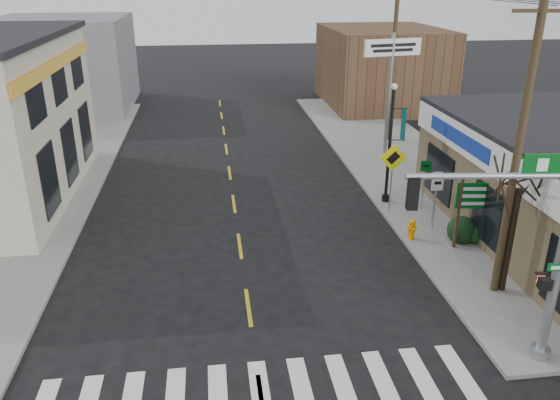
{
  "coord_description": "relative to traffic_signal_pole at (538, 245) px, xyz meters",
  "views": [
    {
      "loc": [
        -0.88,
        -9.78,
        9.18
      ],
      "look_at": [
        1.15,
        5.46,
        2.8
      ],
      "focal_mm": 35.0,
      "sensor_mm": 36.0,
      "label": 1
    }
  ],
  "objects": [
    {
      "name": "sidewalk_right",
      "position": [
        2.44,
        12.39,
        -3.31
      ],
      "size": [
        6.0,
        38.0,
        0.13
      ],
      "primitive_type": "cube",
      "color": "slate",
      "rests_on": "ground"
    },
    {
      "name": "sidewalk_left",
      "position": [
        -15.56,
        12.39,
        -3.31
      ],
      "size": [
        6.0,
        38.0,
        0.13
      ],
      "primitive_type": "cube",
      "color": "slate",
      "rests_on": "ground"
    },
    {
      "name": "center_line",
      "position": [
        -6.56,
        7.39,
        -3.37
      ],
      "size": [
        0.12,
        56.0,
        0.01
      ],
      "primitive_type": "cube",
      "color": "gold",
      "rests_on": "ground"
    },
    {
      "name": "crosswalk",
      "position": [
        -6.56,
        -0.21,
        -3.37
      ],
      "size": [
        11.0,
        2.2,
        0.01
      ],
      "primitive_type": "cube",
      "color": "silver",
      "rests_on": "ground"
    },
    {
      "name": "bldg_distant_right",
      "position": [
        5.44,
        29.39,
        -0.57
      ],
      "size": [
        8.0,
        10.0,
        5.6
      ],
      "primitive_type": "cube",
      "color": "#503724",
      "rests_on": "ground"
    },
    {
      "name": "bldg_distant_left",
      "position": [
        -17.56,
        31.39,
        -0.17
      ],
      "size": [
        9.0,
        10.0,
        6.4
      ],
      "primitive_type": "cube",
      "color": "slate",
      "rests_on": "ground"
    },
    {
      "name": "traffic_signal_pole",
      "position": [
        0.0,
        0.0,
        0.0
      ],
      "size": [
        4.28,
        0.36,
        5.43
      ],
      "rotation": [
        0.0,
        0.0,
        -0.12
      ],
      "color": "gray",
      "rests_on": "sidewalk_right"
    },
    {
      "name": "guide_sign",
      "position": [
        1.64,
        6.02,
        -1.53
      ],
      "size": [
        1.51,
        0.13,
        2.63
      ],
      "rotation": [
        0.0,
        0.0,
        -0.13
      ],
      "color": "#40321D",
      "rests_on": "sidewalk_right"
    },
    {
      "name": "fire_hydrant",
      "position": [
        -0.26,
        6.88,
        -2.82
      ],
      "size": [
        0.24,
        0.24,
        0.78
      ],
      "rotation": [
        0.0,
        0.0,
        0.33
      ],
      "color": "#EE9400",
      "rests_on": "sidewalk_right"
    },
    {
      "name": "ped_crossing_sign",
      "position": [
        -0.26,
        9.48,
        -1.29
      ],
      "size": [
        1.11,
        0.08,
        2.86
      ],
      "rotation": [
        0.0,
        0.0,
        -0.06
      ],
      "color": "gray",
      "rests_on": "sidewalk_right"
    },
    {
      "name": "lamp_post",
      "position": [
        -0.02,
        10.52,
        -0.31
      ],
      "size": [
        0.66,
        0.52,
        5.05
      ],
      "rotation": [
        0.0,
        0.0,
        0.35
      ],
      "color": "black",
      "rests_on": "sidewalk_right"
    },
    {
      "name": "dance_center_sign",
      "position": [
        1.63,
        16.06,
        1.63
      ],
      "size": [
        3.03,
        0.19,
        6.43
      ],
      "rotation": [
        0.0,
        0.0,
        0.19
      ],
      "color": "gray",
      "rests_on": "sidewalk_right"
    },
    {
      "name": "bare_tree",
      "position": [
        1.3,
        3.17,
        0.71
      ],
      "size": [
        2.51,
        2.51,
        5.02
      ],
      "rotation": [
        0.0,
        0.0,
        -0.08
      ],
      "color": "black",
      "rests_on": "sidewalk_right"
    },
    {
      "name": "shrub_back",
      "position": [
        1.52,
        6.53,
        -2.84
      ],
      "size": [
        1.06,
        1.06,
        0.8
      ],
      "primitive_type": "ellipsoid",
      "color": "black",
      "rests_on": "sidewalk_right"
    },
    {
      "name": "utility_pole_near",
      "position": [
        1.06,
        3.16,
        1.25
      ],
      "size": [
        1.52,
        0.23,
        8.77
      ],
      "rotation": [
        0.0,
        0.0,
        -0.11
      ],
      "color": "#433722",
      "rests_on": "sidewalk_right"
    },
    {
      "name": "utility_pole_far",
      "position": [
        2.94,
        19.72,
        1.44
      ],
      "size": [
        1.59,
        0.24,
        9.13
      ],
      "rotation": [
        0.0,
        0.0,
        0.06
      ],
      "color": "#422B1C",
      "rests_on": "sidewalk_right"
    }
  ]
}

